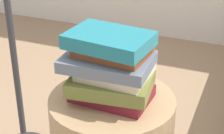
{
  "coord_description": "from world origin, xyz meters",
  "views": [
    {
      "loc": [
        0.44,
        -1.09,
        1.28
      ],
      "look_at": [
        0.0,
        0.0,
        0.68
      ],
      "focal_mm": 62.4,
      "sensor_mm": 36.0,
      "label": 1
    }
  ],
  "objects": [
    {
      "name": "book_rust",
      "position": [
        -0.0,
        0.01,
        0.74
      ],
      "size": [
        0.25,
        0.19,
        0.03
      ],
      "primitive_type": "cube",
      "rotation": [
        0.0,
        0.0,
        -0.08
      ],
      "color": "#994723",
      "rests_on": "book_slate"
    },
    {
      "name": "book_olive",
      "position": [
        0.0,
        -0.01,
        0.62
      ],
      "size": [
        0.3,
        0.24,
        0.05
      ],
      "primitive_type": "cube",
      "rotation": [
        0.0,
        0.0,
        0.12
      ],
      "color": "olive",
      "rests_on": "book_maroon"
    },
    {
      "name": "book_slate",
      "position": [
        -0.01,
        -0.01,
        0.7
      ],
      "size": [
        0.3,
        0.22,
        0.04
      ],
      "primitive_type": "cube",
      "rotation": [
        0.0,
        0.0,
        0.04
      ],
      "color": "slate",
      "rests_on": "book_cream"
    },
    {
      "name": "book_teal",
      "position": [
        -0.01,
        -0.01,
        0.78
      ],
      "size": [
        0.29,
        0.21,
        0.05
      ],
      "primitive_type": "cube",
      "rotation": [
        0.0,
        0.0,
        -0.11
      ],
      "color": "#1E727F",
      "rests_on": "book_rust"
    },
    {
      "name": "book_maroon",
      "position": [
        0.0,
        -0.0,
        0.58
      ],
      "size": [
        0.27,
        0.19,
        0.04
      ],
      "primitive_type": "cube",
      "rotation": [
        0.0,
        0.0,
        -0.04
      ],
      "color": "maroon",
      "rests_on": "side_table"
    },
    {
      "name": "book_cream",
      "position": [
        0.01,
        0.01,
        0.67
      ],
      "size": [
        0.23,
        0.21,
        0.04
      ],
      "primitive_type": "cube",
      "rotation": [
        0.0,
        0.0,
        -0.03
      ],
      "color": "beige",
      "rests_on": "book_olive"
    }
  ]
}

